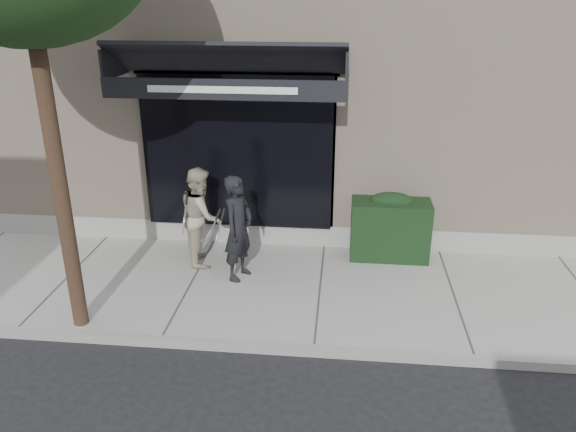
# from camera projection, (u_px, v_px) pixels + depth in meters

# --- Properties ---
(ground) EXTENTS (80.00, 80.00, 0.00)m
(ground) POSITION_uv_depth(u_px,v_px,m) (320.00, 295.00, 8.61)
(ground) COLOR black
(ground) RESTS_ON ground
(sidewalk) EXTENTS (20.00, 3.00, 0.12)m
(sidewalk) POSITION_uv_depth(u_px,v_px,m) (320.00, 291.00, 8.59)
(sidewalk) COLOR #989792
(sidewalk) RESTS_ON ground
(curb) EXTENTS (20.00, 0.10, 0.14)m
(curb) POSITION_uv_depth(u_px,v_px,m) (314.00, 351.00, 7.16)
(curb) COLOR gray
(curb) RESTS_ON ground
(building_facade) EXTENTS (14.30, 8.04, 5.64)m
(building_facade) POSITION_uv_depth(u_px,v_px,m) (333.00, 70.00, 12.16)
(building_facade) COLOR #C7B098
(building_facade) RESTS_ON ground
(hedge) EXTENTS (1.30, 0.70, 1.14)m
(hedge) POSITION_uv_depth(u_px,v_px,m) (390.00, 226.00, 9.41)
(hedge) COLOR black
(hedge) RESTS_ON sidewalk
(pedestrian_front) EXTENTS (0.79, 0.87, 1.67)m
(pedestrian_front) POSITION_uv_depth(u_px,v_px,m) (238.00, 228.00, 8.59)
(pedestrian_front) COLOR black
(pedestrian_front) RESTS_ON sidewalk
(pedestrian_back) EXTENTS (0.80, 0.92, 1.62)m
(pedestrian_back) POSITION_uv_depth(u_px,v_px,m) (201.00, 216.00, 9.13)
(pedestrian_back) COLOR #B1A98E
(pedestrian_back) RESTS_ON sidewalk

